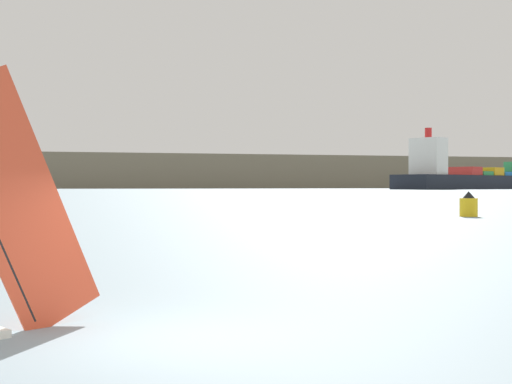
# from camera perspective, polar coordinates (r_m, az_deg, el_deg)

# --- Properties ---
(ground_plane) EXTENTS (4000.00, 4000.00, 0.00)m
(ground_plane) POSITION_cam_1_polar(r_m,az_deg,el_deg) (10.42, -8.00, -11.93)
(ground_plane) COLOR gray
(cargo_ship) EXTENTS (152.17, 120.39, 36.51)m
(cargo_ship) POSITION_cam_1_polar(r_m,az_deg,el_deg) (479.55, 18.26, 1.13)
(cargo_ship) COLOR black
(cargo_ship) RESTS_ON ground_plane
(distant_headland) EXTENTS (1088.89, 522.12, 28.24)m
(distant_headland) POSITION_cam_1_polar(r_m,az_deg,el_deg) (781.37, 5.33, 1.40)
(distant_headland) COLOR #756B56
(distant_headland) RESTS_ON ground_plane
(channel_buoy) EXTENTS (1.28, 1.28, 1.84)m
(channel_buoy) POSITION_cam_1_polar(r_m,az_deg,el_deg) (52.70, 17.01, -1.06)
(channel_buoy) COLOR yellow
(channel_buoy) RESTS_ON ground_plane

